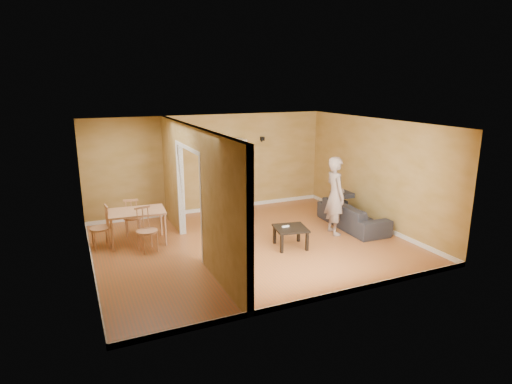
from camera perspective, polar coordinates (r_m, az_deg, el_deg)
room_shell at (r=8.98m, az=-0.65°, el=0.82°), size 6.50×6.50×6.50m
partition at (r=8.59m, az=-8.02°, el=0.04°), size 0.22×5.50×2.60m
wall_speaker at (r=11.89m, az=0.85°, el=7.11°), size 0.10×0.10×0.10m
sofa at (r=10.59m, az=12.78°, el=-2.52°), size 2.08×0.95×0.78m
person at (r=9.87m, az=10.55°, el=0.39°), size 0.85×0.70×2.12m
bookshelf at (r=11.59m, az=-3.48°, el=2.24°), size 0.82×0.36×1.94m
paper_box_navy_a at (r=11.66m, az=-3.26°, el=0.03°), size 0.43×0.28×0.22m
paper_box_teal at (r=11.53m, az=-3.78°, el=1.83°), size 0.44×0.29×0.23m
paper_box_navy_b at (r=11.47m, az=-3.60°, el=3.72°), size 0.45×0.29×0.23m
paper_box_navy_c at (r=11.45m, az=-3.34°, el=4.85°), size 0.44×0.29×0.23m
coffee_table at (r=9.11m, az=4.64°, el=-5.13°), size 0.66×0.66×0.44m
game_controller at (r=9.09m, az=3.95°, el=-4.60°), size 0.16×0.04×0.03m
dining_table at (r=9.56m, az=-15.60°, el=-2.86°), size 1.18×0.79×0.74m
chair_left at (r=9.60m, az=-20.10°, el=-4.42°), size 0.46×0.46×0.91m
chair_near at (r=9.10m, az=-14.35°, el=-4.91°), size 0.52×0.52×0.94m
chair_far at (r=10.15m, az=-16.14°, el=-3.14°), size 0.49×0.49×0.90m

